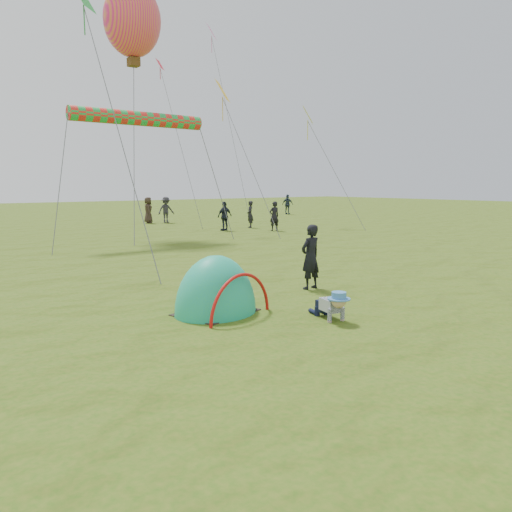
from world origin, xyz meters
TOP-DOWN VIEW (x-y plane):
  - ground at (0.00, 0.00)m, footprint 140.00×140.00m
  - crawling_toddler at (-0.67, 0.68)m, footprint 0.74×0.92m
  - popup_tent at (-2.22, 2.56)m, footprint 2.22×1.98m
  - standing_adult at (1.02, 3.10)m, footprint 0.64×0.45m
  - crowd_person_0 at (10.50, 16.07)m, footprint 0.66×0.47m
  - crowd_person_2 at (21.35, 27.37)m, footprint 0.81×1.11m
  - crowd_person_6 at (10.56, 18.47)m, footprint 0.61×0.71m
  - crowd_person_8 at (8.26, 17.84)m, footprint 1.02×0.50m
  - crowd_person_9 at (8.31, 25.20)m, footprint 1.20×0.73m
  - crowd_person_10 at (7.18, 25.65)m, footprint 0.83×1.01m
  - balloon_kite at (3.66, 19.36)m, footprint 2.94×2.94m
  - rainbow_tube_kite at (2.08, 15.50)m, footprint 6.25×0.64m
  - diamond_kite_1 at (7.95, 17.48)m, footprint 1.37×1.37m
  - diamond_kite_5 at (14.54, 28.84)m, footprint 1.36×1.36m
  - diamond_kite_6 at (7.88, 24.68)m, footprint 0.79×0.79m
  - diamond_kite_8 at (14.74, 17.90)m, footprint 1.34×1.34m

SIDE VIEW (x-z plane):
  - ground at x=0.00m, z-range 0.00..0.00m
  - popup_tent at x=-2.22m, z-range -1.22..1.22m
  - crawling_toddler at x=-0.67m, z-range 0.00..0.63m
  - crowd_person_6 at x=10.56m, z-range 0.00..1.65m
  - standing_adult at x=1.02m, z-range 0.00..1.67m
  - crowd_person_8 at x=8.26m, z-range 0.00..1.68m
  - crowd_person_0 at x=10.50m, z-range 0.00..1.69m
  - crowd_person_2 at x=21.35m, z-range 0.00..1.75m
  - crowd_person_10 at x=7.18m, z-range 0.00..1.78m
  - crowd_person_9 at x=8.31m, z-range 0.00..1.79m
  - rainbow_tube_kite at x=2.08m, z-range 5.28..5.92m
  - diamond_kite_8 at x=14.74m, z-range 6.48..7.58m
  - diamond_kite_1 at x=7.95m, z-range 7.16..8.29m
  - diamond_kite_6 at x=7.88m, z-range 10.07..10.72m
  - balloon_kite at x=3.66m, z-range 8.75..12.86m
  - diamond_kite_5 at x=14.54m, z-range 13.98..15.09m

